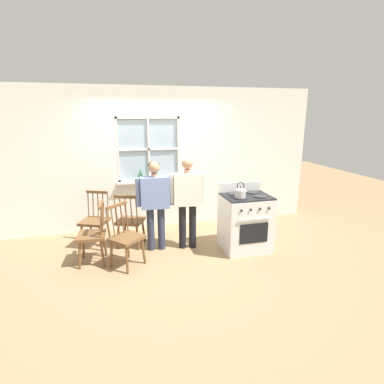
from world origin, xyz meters
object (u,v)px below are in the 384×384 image
chair_near_wall (95,221)px  person_elderly_left (155,198)px  chair_center_cluster (130,221)px  stove (245,222)px  kettle (240,192)px  chair_near_stove (93,235)px  chair_by_window (126,238)px  potted_plant (141,177)px  person_teen_center (187,195)px

chair_near_wall → person_elderly_left: bearing=1.1°
chair_center_cluster → stove: bearing=-174.4°
stove → kettle: size_ratio=4.39×
chair_near_stove → stove: (2.42, -0.12, 0.03)m
stove → chair_near_stove: bearing=177.2°
chair_by_window → kettle: kettle is taller
person_elderly_left → potted_plant: (-0.13, 1.01, 0.14)m
chair_by_window → stove: size_ratio=0.86×
chair_by_window → chair_near_wall: size_ratio=1.00×
kettle → potted_plant: size_ratio=0.91×
chair_by_window → potted_plant: 1.61m
stove → kettle: (-0.17, -0.13, 0.55)m
chair_by_window → kettle: bearing=-43.3°
stove → potted_plant: 2.15m
chair_near_wall → chair_center_cluster: same height
chair_near_wall → chair_center_cluster: (0.57, -0.15, 0.00)m
potted_plant → chair_center_cluster: bearing=-109.7°
person_elderly_left → potted_plant: bearing=100.8°
chair_by_window → potted_plant: bearing=33.4°
potted_plant → chair_near_stove: bearing=-124.4°
person_teen_center → potted_plant: bearing=128.4°
person_teen_center → person_elderly_left: bearing=-179.6°
chair_by_window → chair_near_stove: size_ratio=1.00×
chair_near_stove → potted_plant: (0.84, 1.23, 0.60)m
chair_near_wall → potted_plant: bearing=59.4°
chair_center_cluster → chair_near_stove: same height
stove → potted_plant: bearing=139.4°
stove → person_teen_center: bearing=163.4°
chair_by_window → chair_near_wall: (-0.47, 0.84, 0.00)m
person_teen_center → stove: size_ratio=1.41×
chair_near_stove → person_teen_center: 1.58m
chair_center_cluster → chair_near_wall: bearing=8.5°
person_teen_center → stove: (0.92, -0.27, -0.45)m
stove → person_elderly_left: bearing=167.0°
chair_by_window → person_teen_center: size_ratio=0.61×
chair_near_wall → potted_plant: size_ratio=3.45×
person_elderly_left → person_teen_center: bearing=-3.2°
kettle → potted_plant: (-1.40, 1.48, 0.01)m
stove → potted_plant: (-1.58, 1.35, 0.56)m
chair_center_cluster → kettle: kettle is taller
person_elderly_left → kettle: size_ratio=6.02×
kettle → chair_near_wall: bearing=158.7°
chair_near_stove → chair_near_wall: bearing=-176.0°
stove → kettle: 0.59m
chair_near_wall → chair_center_cluster: size_ratio=1.00×
kettle → person_elderly_left: bearing=159.9°
person_teen_center → potted_plant: person_teen_center is taller
chair_by_window → chair_near_stove: same height
chair_near_wall → kettle: kettle is taller
chair_by_window → chair_center_cluster: (0.10, 0.69, 0.00)m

